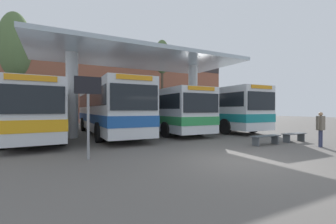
{
  "coord_description": "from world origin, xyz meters",
  "views": [
    {
      "loc": [
        -5.59,
        -5.56,
        1.73
      ],
      "look_at": [
        0.0,
        5.08,
        1.6
      ],
      "focal_mm": 24.0,
      "sensor_mm": 36.0,
      "label": 1
    }
  ],
  "objects_px": {
    "waiting_bench_mid_platform": "(266,138)",
    "poplar_tree_behind_left": "(162,58)",
    "transit_bus_right_bay": "(162,110)",
    "info_sign_platform": "(88,100)",
    "waiting_bench_near_pillar": "(294,136)",
    "poplar_tree_behind_right": "(15,46)",
    "transit_bus_left_bay": "(35,110)",
    "pedestrian_waiting": "(321,126)",
    "transit_bus_far_right_bay": "(212,108)",
    "transit_bus_center_bay": "(107,108)"
  },
  "relations": [
    {
      "from": "waiting_bench_mid_platform",
      "to": "poplar_tree_behind_left",
      "type": "height_order",
      "value": "poplar_tree_behind_left"
    },
    {
      "from": "transit_bus_right_bay",
      "to": "poplar_tree_behind_left",
      "type": "distance_m",
      "value": 12.77
    },
    {
      "from": "info_sign_platform",
      "to": "waiting_bench_near_pillar",
      "type": "bearing_deg",
      "value": -3.76
    },
    {
      "from": "waiting_bench_near_pillar",
      "to": "waiting_bench_mid_platform",
      "type": "xyz_separation_m",
      "value": [
        -2.22,
        -0.0,
        0.01
      ]
    },
    {
      "from": "waiting_bench_mid_platform",
      "to": "info_sign_platform",
      "type": "distance_m",
      "value": 8.37
    },
    {
      "from": "poplar_tree_behind_left",
      "to": "info_sign_platform",
      "type": "bearing_deg",
      "value": -123.37
    },
    {
      "from": "poplar_tree_behind_left",
      "to": "poplar_tree_behind_right",
      "type": "relative_size",
      "value": 1.03
    },
    {
      "from": "transit_bus_left_bay",
      "to": "pedestrian_waiting",
      "type": "relative_size",
      "value": 6.76
    },
    {
      "from": "info_sign_platform",
      "to": "poplar_tree_behind_left",
      "type": "relative_size",
      "value": 0.27
    },
    {
      "from": "transit_bus_far_right_bay",
      "to": "waiting_bench_near_pillar",
      "type": "distance_m",
      "value": 7.77
    },
    {
      "from": "transit_bus_far_right_bay",
      "to": "waiting_bench_near_pillar",
      "type": "height_order",
      "value": "transit_bus_far_right_bay"
    },
    {
      "from": "transit_bus_center_bay",
      "to": "pedestrian_waiting",
      "type": "distance_m",
      "value": 12.5
    },
    {
      "from": "poplar_tree_behind_left",
      "to": "poplar_tree_behind_right",
      "type": "bearing_deg",
      "value": -172.23
    },
    {
      "from": "transit_bus_left_bay",
      "to": "waiting_bench_mid_platform",
      "type": "relative_size",
      "value": 6.34
    },
    {
      "from": "transit_bus_right_bay",
      "to": "poplar_tree_behind_left",
      "type": "height_order",
      "value": "poplar_tree_behind_left"
    },
    {
      "from": "transit_bus_left_bay",
      "to": "transit_bus_center_bay",
      "type": "xyz_separation_m",
      "value": [
        4.32,
        0.52,
        0.14
      ]
    },
    {
      "from": "transit_bus_right_bay",
      "to": "transit_bus_far_right_bay",
      "type": "distance_m",
      "value": 4.56
    },
    {
      "from": "info_sign_platform",
      "to": "poplar_tree_behind_right",
      "type": "height_order",
      "value": "poplar_tree_behind_right"
    },
    {
      "from": "transit_bus_far_right_bay",
      "to": "info_sign_platform",
      "type": "distance_m",
      "value": 13.0
    },
    {
      "from": "info_sign_platform",
      "to": "poplar_tree_behind_right",
      "type": "bearing_deg",
      "value": 104.25
    },
    {
      "from": "transit_bus_left_bay",
      "to": "waiting_bench_mid_platform",
      "type": "distance_m",
      "value": 12.87
    },
    {
      "from": "transit_bus_far_right_bay",
      "to": "poplar_tree_behind_right",
      "type": "distance_m",
      "value": 17.78
    },
    {
      "from": "transit_bus_far_right_bay",
      "to": "poplar_tree_behind_right",
      "type": "height_order",
      "value": "poplar_tree_behind_right"
    },
    {
      "from": "waiting_bench_mid_platform",
      "to": "poplar_tree_behind_right",
      "type": "bearing_deg",
      "value": 127.24
    },
    {
      "from": "transit_bus_center_bay",
      "to": "pedestrian_waiting",
      "type": "bearing_deg",
      "value": 128.01
    },
    {
      "from": "poplar_tree_behind_right",
      "to": "transit_bus_far_right_bay",
      "type": "bearing_deg",
      "value": -28.9
    },
    {
      "from": "waiting_bench_mid_platform",
      "to": "info_sign_platform",
      "type": "xyz_separation_m",
      "value": [
        -8.17,
        0.68,
        1.71
      ]
    },
    {
      "from": "transit_bus_left_bay",
      "to": "waiting_bench_mid_platform",
      "type": "xyz_separation_m",
      "value": [
        10.14,
        -7.81,
        -1.38
      ]
    },
    {
      "from": "transit_bus_center_bay",
      "to": "waiting_bench_mid_platform",
      "type": "height_order",
      "value": "transit_bus_center_bay"
    },
    {
      "from": "transit_bus_right_bay",
      "to": "poplar_tree_behind_left",
      "type": "xyz_separation_m",
      "value": [
        4.85,
        9.9,
        6.44
      ]
    },
    {
      "from": "transit_bus_left_bay",
      "to": "transit_bus_right_bay",
      "type": "distance_m",
      "value": 8.44
    },
    {
      "from": "info_sign_platform",
      "to": "pedestrian_waiting",
      "type": "bearing_deg",
      "value": -13.01
    },
    {
      "from": "pedestrian_waiting",
      "to": "poplar_tree_behind_left",
      "type": "distance_m",
      "value": 20.79
    },
    {
      "from": "transit_bus_far_right_bay",
      "to": "transit_bus_left_bay",
      "type": "bearing_deg",
      "value": 0.93
    },
    {
      "from": "transit_bus_left_bay",
      "to": "waiting_bench_near_pillar",
      "type": "distance_m",
      "value": 14.69
    },
    {
      "from": "transit_bus_far_right_bay",
      "to": "pedestrian_waiting",
      "type": "distance_m",
      "value": 9.31
    },
    {
      "from": "poplar_tree_behind_right",
      "to": "transit_bus_right_bay",
      "type": "bearing_deg",
      "value": -37.23
    },
    {
      "from": "transit_bus_center_bay",
      "to": "poplar_tree_behind_left",
      "type": "height_order",
      "value": "poplar_tree_behind_left"
    },
    {
      "from": "transit_bus_left_bay",
      "to": "transit_bus_center_bay",
      "type": "distance_m",
      "value": 4.35
    },
    {
      "from": "transit_bus_right_bay",
      "to": "transit_bus_far_right_bay",
      "type": "relative_size",
      "value": 0.98
    },
    {
      "from": "transit_bus_right_bay",
      "to": "transit_bus_far_right_bay",
      "type": "height_order",
      "value": "transit_bus_far_right_bay"
    },
    {
      "from": "transit_bus_center_bay",
      "to": "transit_bus_far_right_bay",
      "type": "relative_size",
      "value": 1.16
    },
    {
      "from": "transit_bus_far_right_bay",
      "to": "info_sign_platform",
      "type": "xyz_separation_m",
      "value": [
        -11.01,
        -6.92,
        0.19
      ]
    },
    {
      "from": "info_sign_platform",
      "to": "poplar_tree_behind_left",
      "type": "bearing_deg",
      "value": 56.63
    },
    {
      "from": "transit_bus_left_bay",
      "to": "poplar_tree_behind_right",
      "type": "bearing_deg",
      "value": -78.89
    },
    {
      "from": "transit_bus_left_bay",
      "to": "transit_bus_far_right_bay",
      "type": "height_order",
      "value": "transit_bus_far_right_bay"
    },
    {
      "from": "transit_bus_left_bay",
      "to": "transit_bus_right_bay",
      "type": "height_order",
      "value": "same"
    },
    {
      "from": "waiting_bench_near_pillar",
      "to": "poplar_tree_behind_left",
      "type": "bearing_deg",
      "value": 87.03
    },
    {
      "from": "transit_bus_center_bay",
      "to": "waiting_bench_near_pillar",
      "type": "xyz_separation_m",
      "value": [
        8.04,
        -8.33,
        -1.53
      ]
    },
    {
      "from": "waiting_bench_mid_platform",
      "to": "transit_bus_right_bay",
      "type": "bearing_deg",
      "value": 102.03
    }
  ]
}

